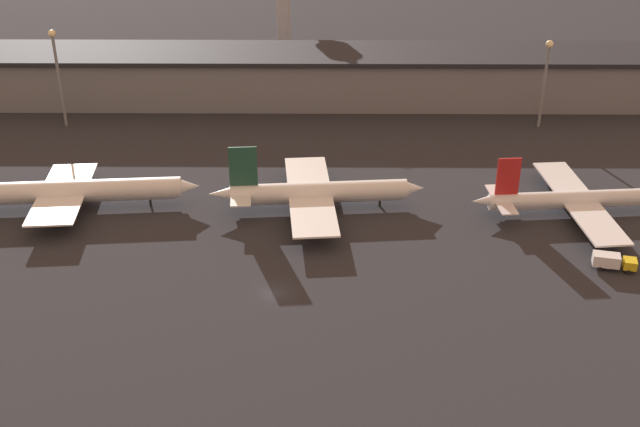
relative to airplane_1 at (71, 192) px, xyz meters
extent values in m
plane|color=#26262B|center=(41.47, -30.01, -3.68)|extent=(600.00, 600.00, 0.00)
cube|color=slate|center=(41.47, 61.83, 2.45)|extent=(196.16, 18.98, 12.27)
cube|color=black|center=(41.47, 61.83, 9.19)|extent=(196.16, 20.98, 1.20)
cylinder|color=white|center=(0.48, 0.04, 0.23)|extent=(42.19, 7.74, 4.12)
cylinder|color=#ADB2B7|center=(0.48, 0.04, -0.49)|extent=(40.05, 6.94, 3.50)
cone|color=white|center=(22.63, 1.97, 0.23)|extent=(5.27, 4.33, 3.91)
cube|color=white|center=(-1.61, -0.14, -0.28)|extent=(11.36, 27.52, 0.36)
cylinder|color=gray|center=(-1.01, 7.46, -1.67)|extent=(4.71, 2.65, 2.27)
cylinder|color=gray|center=(0.29, -7.52, -1.67)|extent=(4.71, 2.65, 2.27)
cylinder|color=black|center=(15.12, 1.31, -2.76)|extent=(0.50, 0.50, 1.85)
cylinder|color=black|center=(-1.75, 1.50, -2.76)|extent=(0.50, 0.50, 1.85)
cylinder|color=black|center=(-1.47, -1.78, -2.76)|extent=(0.50, 0.50, 1.85)
cylinder|color=white|center=(48.77, 0.29, 0.01)|extent=(34.93, 6.88, 3.89)
cylinder|color=#ADB2B7|center=(48.77, 0.29, -0.67)|extent=(33.15, 6.15, 3.30)
cone|color=white|center=(67.23, 1.90, 0.01)|extent=(4.96, 4.08, 3.69)
cone|color=white|center=(30.12, -1.33, 0.30)|extent=(6.09, 3.79, 3.30)
cube|color=#1E4738|center=(34.25, -0.97, 5.99)|extent=(5.45, 0.87, 8.07)
cube|color=white|center=(33.56, -1.03, 0.59)|extent=(4.95, 12.72, 0.24)
cube|color=white|center=(47.05, 0.14, -0.48)|extent=(11.51, 35.14, 0.36)
cylinder|color=gray|center=(47.25, 9.86, -1.80)|extent=(4.44, 2.50, 2.14)
cylinder|color=gray|center=(48.92, -9.40, -1.80)|extent=(4.44, 2.50, 2.14)
cylinder|color=black|center=(60.88, 1.34, -2.81)|extent=(0.50, 0.50, 1.75)
cylinder|color=black|center=(46.91, 1.69, -2.81)|extent=(0.50, 0.50, 1.75)
cylinder|color=black|center=(47.18, -1.41, -2.81)|extent=(0.50, 0.50, 1.75)
cylinder|color=silver|center=(101.44, -0.89, -0.64)|extent=(39.81, 6.63, 3.20)
cylinder|color=silver|center=(101.44, -0.89, -1.20)|extent=(37.79, 5.98, 2.72)
cone|color=silver|center=(80.56, -2.70, -0.40)|extent=(5.02, 3.13, 2.72)
cube|color=red|center=(84.84, -2.33, 4.72)|extent=(4.50, 0.79, 7.52)
cube|color=silver|center=(84.05, -2.40, -0.16)|extent=(4.29, 12.91, 0.24)
cube|color=silver|center=(99.46, -1.06, -1.04)|extent=(10.07, 35.70, 0.36)
cylinder|color=gray|center=(99.80, 8.87, -2.17)|extent=(3.66, 2.06, 1.76)
cylinder|color=gray|center=(101.50, -10.78, -2.17)|extent=(3.66, 2.06, 1.76)
cylinder|color=black|center=(99.35, 0.22, -2.96)|extent=(0.50, 0.50, 1.44)
cylinder|color=black|center=(99.57, -2.34, -2.96)|extent=(0.50, 0.50, 1.44)
cube|color=gold|center=(102.47, -22.59, -2.18)|extent=(2.68, 2.91, 1.56)
cube|color=silver|center=(98.62, -21.74, -1.92)|extent=(4.96, 3.41, 2.08)
cylinder|color=black|center=(102.46, -21.63, -3.23)|extent=(1.01, 0.80, 0.90)
cylinder|color=black|center=(102.05, -23.45, -3.23)|extent=(1.01, 0.80, 0.90)
cylinder|color=black|center=(97.90, -20.62, -3.23)|extent=(1.01, 0.80, 0.90)
cylinder|color=black|center=(97.49, -22.44, -3.23)|extent=(1.01, 0.80, 0.90)
cylinder|color=slate|center=(-14.06, 44.05, 7.48)|extent=(0.70, 0.70, 22.33)
sphere|color=beige|center=(-14.06, 44.05, 19.25)|extent=(1.80, 1.80, 1.80)
cylinder|color=slate|center=(102.41, 44.05, 6.36)|extent=(0.70, 0.70, 20.09)
sphere|color=beige|center=(102.41, 44.05, 17.01)|extent=(1.80, 1.80, 1.80)
camera|label=1|loc=(50.08, -140.34, 70.24)|focal=45.00mm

